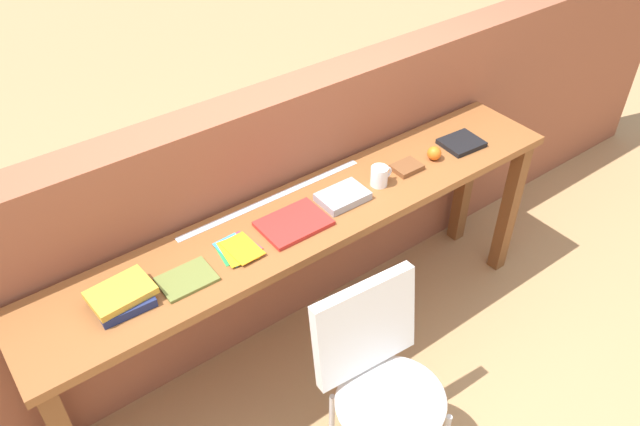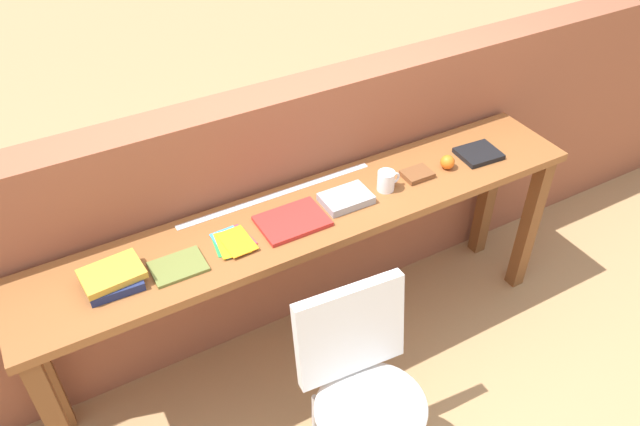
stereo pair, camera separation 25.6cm
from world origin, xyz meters
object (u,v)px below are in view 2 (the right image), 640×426
(chair_white_moulded, at_px, (364,381))
(mug, at_px, (387,181))
(magazine_cycling, at_px, (178,267))
(book_repair_rightmost, at_px, (479,154))
(sports_ball_small, at_px, (447,162))
(pamphlet_pile_colourful, at_px, (233,242))
(leather_journal_brown, at_px, (417,174))
(book_stack_leftmost, at_px, (113,278))
(book_open_centre, at_px, (292,221))

(chair_white_moulded, xyz_separation_m, mug, (0.47, 0.59, 0.40))
(magazine_cycling, xyz_separation_m, book_repair_rightmost, (1.48, 0.03, 0.01))
(mug, height_order, sports_ball_small, mug)
(mug, bearing_deg, pamphlet_pile_colourful, 179.71)
(book_repair_rightmost, bearing_deg, pamphlet_pile_colourful, -176.11)
(chair_white_moulded, height_order, leather_journal_brown, leather_journal_brown)
(book_stack_leftmost, bearing_deg, mug, -0.41)
(magazine_cycling, distance_m, book_open_centre, 0.49)
(mug, bearing_deg, sports_ball_small, -0.70)
(book_stack_leftmost, xyz_separation_m, pamphlet_pile_colourful, (0.47, -0.00, -0.02))
(magazine_cycling, relative_size, book_open_centre, 0.73)
(pamphlet_pile_colourful, xyz_separation_m, mug, (0.72, -0.00, 0.04))
(chair_white_moulded, xyz_separation_m, pamphlet_pile_colourful, (-0.25, 0.59, 0.36))
(sports_ball_small, bearing_deg, book_stack_leftmost, 179.53)
(book_stack_leftmost, relative_size, book_open_centre, 0.83)
(sports_ball_small, distance_m, book_repair_rightmost, 0.19)
(leather_journal_brown, xyz_separation_m, book_repair_rightmost, (0.35, -0.01, -0.00))
(pamphlet_pile_colourful, bearing_deg, sports_ball_small, -0.42)
(book_stack_leftmost, bearing_deg, pamphlet_pile_colourful, -0.61)
(chair_white_moulded, height_order, book_repair_rightmost, book_repair_rightmost)
(magazine_cycling, bearing_deg, sports_ball_small, 1.23)
(magazine_cycling, xyz_separation_m, book_open_centre, (0.49, 0.02, 0.00))
(leather_journal_brown, distance_m, sports_ball_small, 0.16)
(pamphlet_pile_colourful, bearing_deg, book_stack_leftmost, 179.39)
(book_open_centre, relative_size, leather_journal_brown, 2.12)
(chair_white_moulded, xyz_separation_m, book_open_centre, (0.01, 0.59, 0.36))
(pamphlet_pile_colourful, height_order, leather_journal_brown, leather_journal_brown)
(magazine_cycling, distance_m, pamphlet_pile_colourful, 0.24)
(magazine_cycling, bearing_deg, book_open_centre, 2.88)
(chair_white_moulded, relative_size, magazine_cycling, 4.44)
(mug, distance_m, leather_journal_brown, 0.18)
(magazine_cycling, height_order, book_repair_rightmost, book_repair_rightmost)
(chair_white_moulded, relative_size, book_stack_leftmost, 3.91)
(book_stack_leftmost, bearing_deg, leather_journal_brown, 0.06)
(mug, xyz_separation_m, sports_ball_small, (0.33, -0.00, -0.01))
(book_open_centre, bearing_deg, pamphlet_pile_colourful, 178.89)
(pamphlet_pile_colourful, distance_m, book_open_centre, 0.26)
(magazine_cycling, distance_m, sports_ball_small, 1.29)
(book_stack_leftmost, relative_size, sports_ball_small, 3.45)
(book_stack_leftmost, xyz_separation_m, mug, (1.19, -0.01, 0.01))
(leather_journal_brown, bearing_deg, chair_white_moulded, -136.53)
(chair_white_moulded, xyz_separation_m, book_stack_leftmost, (-0.71, 0.60, 0.39))
(book_open_centre, relative_size, book_repair_rightmost, 1.47)
(book_repair_rightmost, bearing_deg, leather_journal_brown, -177.35)
(book_open_centre, xyz_separation_m, book_repair_rightmost, (0.98, 0.00, 0.00))
(book_stack_leftmost, xyz_separation_m, magazine_cycling, (0.23, -0.03, -0.03))
(pamphlet_pile_colourful, relative_size, book_repair_rightmost, 1.01)
(chair_white_moulded, distance_m, pamphlet_pile_colourful, 0.74)
(book_open_centre, relative_size, mug, 2.50)
(book_stack_leftmost, height_order, mug, mug)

